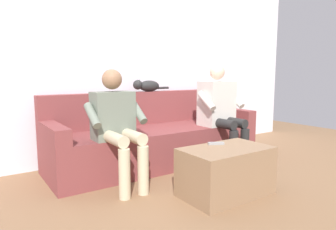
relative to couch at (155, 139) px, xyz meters
The scene contains 8 objects.
ground_plane 0.77m from the couch, 90.00° to the left, with size 8.00×8.00×0.00m, color #846042.
back_wall 1.05m from the couch, 90.00° to the right, with size 5.67×0.06×2.41m, color silver.
couch is the anchor object (origin of this frame).
coffee_table 1.17m from the couch, 90.00° to the left, with size 0.78×0.47×0.42m.
person_left_seated 0.86m from the couch, 151.54° to the left, with size 0.54×0.57×1.16m.
person_right_seated 0.87m from the couch, 32.00° to the left, with size 0.54×0.58×1.10m.
cat_on_backrest 0.69m from the couch, 100.88° to the right, with size 0.51×0.15×0.15m.
remote_gray 1.04m from the couch, 90.44° to the left, with size 0.14×0.04×0.02m, color gray.
Camera 1 is at (1.84, 2.86, 1.05)m, focal length 32.13 mm.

